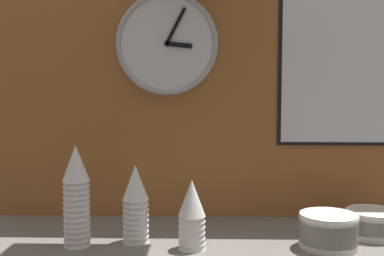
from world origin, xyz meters
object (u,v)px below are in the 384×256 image
at_px(bowl_stack_far_right, 373,222).
at_px(cup_stack_center_left, 136,204).
at_px(bowl_stack_right, 328,230).
at_px(wall_clock, 167,44).
at_px(cup_stack_left, 76,196).
at_px(cup_stack_center, 192,214).
at_px(menu_board, 339,56).

bearing_deg(bowl_stack_far_right, cup_stack_center_left, -174.31).
xyz_separation_m(bowl_stack_right, wall_clock, (-0.48, 0.31, 0.55)).
bearing_deg(bowl_stack_right, wall_clock, 147.30).
xyz_separation_m(cup_stack_center_left, wall_clock, (0.07, 0.27, 0.49)).
relative_size(bowl_stack_right, wall_clock, 0.47).
distance_m(bowl_stack_far_right, bowl_stack_right, 0.20).
bearing_deg(cup_stack_left, bowl_stack_right, -0.19).
height_order(cup_stack_center_left, bowl_stack_far_right, cup_stack_center_left).
bearing_deg(bowl_stack_right, bowl_stack_far_right, 34.38).
relative_size(bowl_stack_far_right, bowl_stack_right, 1.00).
relative_size(bowl_stack_far_right, wall_clock, 0.47).
height_order(cup_stack_center, bowl_stack_right, cup_stack_center).
bearing_deg(cup_stack_left, wall_clock, 52.21).
bearing_deg(cup_stack_center_left, wall_clock, 74.75).
relative_size(cup_stack_center_left, bowl_stack_right, 1.38).
xyz_separation_m(cup_stack_left, bowl_stack_far_right, (0.88, 0.11, -0.10)).
xyz_separation_m(wall_clock, menu_board, (0.59, 0.01, -0.04)).
bearing_deg(menu_board, wall_clock, -179.13).
relative_size(cup_stack_center_left, bowl_stack_far_right, 1.38).
bearing_deg(bowl_stack_far_right, bowl_stack_right, -145.62).
distance_m(bowl_stack_right, wall_clock, 0.79).
height_order(cup_stack_center, cup_stack_center_left, cup_stack_center_left).
distance_m(cup_stack_left, bowl_stack_right, 0.72).
bearing_deg(cup_stack_center, cup_stack_left, 176.62).
bearing_deg(cup_stack_center, wall_clock, 106.03).
distance_m(bowl_stack_right, menu_board, 0.61).
height_order(cup_stack_center, bowl_stack_far_right, cup_stack_center).
xyz_separation_m(cup_stack_center_left, bowl_stack_far_right, (0.72, 0.07, -0.07)).
height_order(wall_clock, menu_board, menu_board).
bearing_deg(cup_stack_center_left, bowl_stack_right, -4.13).
bearing_deg(menu_board, cup_stack_center_left, -157.13).
height_order(bowl_stack_far_right, bowl_stack_right, bowl_stack_right).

